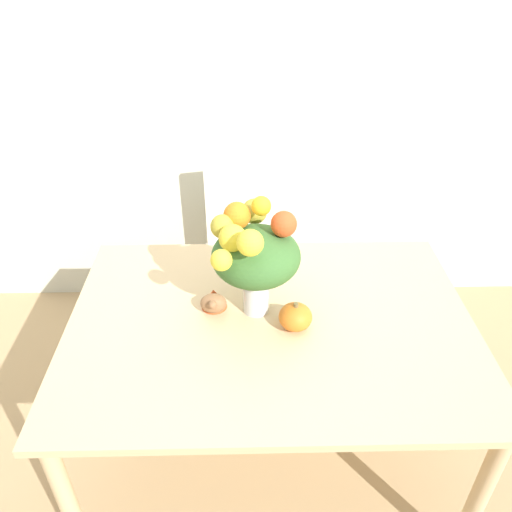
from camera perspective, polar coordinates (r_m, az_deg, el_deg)
ground_plane at (r=2.43m, az=1.39°, el=-21.04°), size 12.00×12.00×0.00m
wall_back at (r=2.65m, az=0.66°, el=20.13°), size 8.00×0.06×2.70m
dining_table at (r=1.91m, az=1.68°, el=-9.35°), size 1.49×1.06×0.77m
flower_vase at (r=1.75m, az=-0.22°, el=0.28°), size 0.32×0.40×0.45m
pumpkin at (r=1.80m, az=4.52°, el=-6.94°), size 0.12×0.12×0.11m
turkey_figurine at (r=1.89m, az=-4.86°, el=-5.06°), size 0.10×0.13×0.08m
dining_chair_near_window at (r=2.70m, az=-1.20°, el=0.85°), size 0.47×0.47×0.99m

